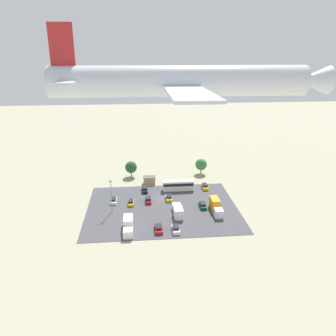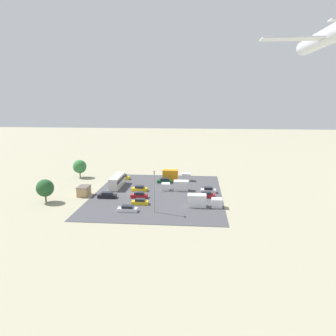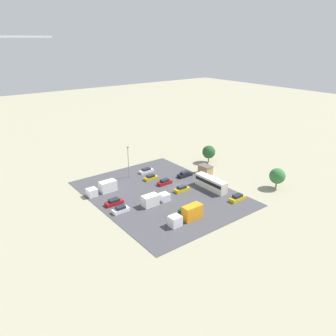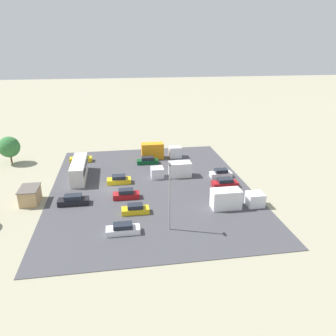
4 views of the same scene
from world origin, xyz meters
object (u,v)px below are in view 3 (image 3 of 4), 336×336
(parked_truck_1, at_px, (154,199))
(parked_car_3, at_px, (114,202))
(parked_car_2, at_px, (151,178))
(parked_car_5, at_px, (185,174))
(parked_car_4, at_px, (188,209))
(parked_truck_2, at_px, (187,215))
(bus, at_px, (211,183))
(parked_car_0, at_px, (165,182))
(parked_car_6, at_px, (237,198))
(parked_car_7, at_px, (182,189))
(parked_truck_0, at_px, (104,188))
(parked_car_1, at_px, (121,210))
(shed_building, at_px, (205,169))
(parked_car_8, at_px, (146,171))

(parked_truck_1, bearing_deg, parked_car_3, -126.34)
(parked_car_2, relative_size, parked_car_5, 0.86)
(parked_car_4, bearing_deg, parked_car_5, -38.49)
(parked_car_3, xyz_separation_m, parked_truck_2, (-17.34, -9.55, 0.94))
(bus, relative_size, parked_car_3, 2.29)
(parked_truck_2, bearing_deg, parked_truck_1, 6.67)
(parked_car_0, height_order, parked_car_6, parked_car_6)
(parked_car_6, distance_m, parked_car_7, 15.31)
(parked_truck_0, bearing_deg, parked_car_7, -124.95)
(parked_car_1, height_order, parked_car_3, parked_car_1)
(bus, height_order, parked_car_0, bus)
(parked_car_2, distance_m, parked_car_5, 10.51)
(parked_car_5, xyz_separation_m, parked_car_6, (-20.44, -0.60, 0.02))
(parked_car_6, bearing_deg, parked_car_3, 56.54)
(parked_car_5, bearing_deg, bus, -179.92)
(parked_car_3, xyz_separation_m, parked_car_6, (-17.53, -26.53, 0.04))
(parked_car_0, relative_size, parked_truck_0, 0.52)
(parked_truck_1, relative_size, parked_truck_2, 0.87)
(parked_car_4, distance_m, parked_car_7, 11.44)
(parked_car_7, height_order, parked_truck_2, parked_truck_2)
(parked_car_4, relative_size, parked_car_7, 1.04)
(parked_car_1, relative_size, parked_car_4, 0.92)
(parked_car_1, height_order, parked_truck_0, parked_truck_0)
(shed_building, bearing_deg, parked_car_2, 69.07)
(parked_car_7, bearing_deg, bus, 62.14)
(parked_car_0, relative_size, parked_car_7, 1.00)
(parked_car_0, distance_m, parked_car_6, 21.51)
(parked_car_6, xyz_separation_m, parked_truck_0, (25.35, 25.42, 0.70))
(parked_car_1, distance_m, parked_car_2, 20.74)
(bus, distance_m, parked_car_6, 9.33)
(bus, xyz_separation_m, parked_truck_1, (2.23, 17.72, -0.52))
(parked_car_6, bearing_deg, parked_car_5, 1.69)
(parked_car_6, relative_size, parked_truck_2, 0.53)
(parked_car_7, bearing_deg, parked_truck_0, -124.95)
(parked_car_0, height_order, parked_truck_2, parked_truck_2)
(parked_truck_0, relative_size, parked_truck_1, 1.08)
(parked_car_4, bearing_deg, parked_car_8, -12.55)
(parked_car_1, relative_size, parked_truck_1, 0.54)
(parked_car_6, xyz_separation_m, parked_car_7, (13.11, 7.91, -0.04))
(parked_car_3, distance_m, parked_car_5, 26.09)
(parked_car_0, height_order, parked_car_5, parked_car_5)
(parked_car_4, relative_size, parked_car_5, 0.94)
(shed_building, height_order, parked_truck_2, parked_truck_2)
(bus, distance_m, parked_car_0, 13.34)
(parked_car_5, xyz_separation_m, parked_truck_0, (4.92, 24.81, 0.72))
(parked_car_2, distance_m, parked_car_8, 5.71)
(parked_truck_1, bearing_deg, parked_car_0, 130.86)
(parked_car_1, height_order, parked_truck_2, parked_truck_2)
(parked_car_5, relative_size, parked_car_7, 1.11)
(parked_car_1, xyz_separation_m, parked_truck_2, (-12.90, -10.20, 0.91))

